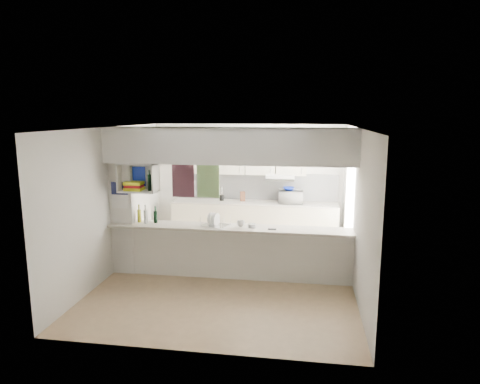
% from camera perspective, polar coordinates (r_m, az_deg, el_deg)
% --- Properties ---
extents(floor, '(4.80, 4.80, 0.00)m').
position_cam_1_polar(floor, '(7.63, -1.49, -11.31)').
color(floor, '#9A7B59').
rests_on(floor, ground).
extents(ceiling, '(4.80, 4.80, 0.00)m').
position_cam_1_polar(ceiling, '(7.09, -1.59, 8.60)').
color(ceiling, white).
rests_on(ceiling, wall_back).
extents(wall_back, '(4.20, 0.00, 4.20)m').
position_cam_1_polar(wall_back, '(9.58, 1.00, 1.27)').
color(wall_back, silver).
rests_on(wall_back, floor).
extents(wall_left, '(0.00, 4.80, 4.80)m').
position_cam_1_polar(wall_left, '(7.89, -16.73, -1.17)').
color(wall_left, silver).
rests_on(wall_left, floor).
extents(wall_right, '(0.00, 4.80, 4.80)m').
position_cam_1_polar(wall_right, '(7.19, 15.18, -2.20)').
color(wall_right, silver).
rests_on(wall_right, floor).
extents(servery_partition, '(4.20, 0.50, 2.60)m').
position_cam_1_polar(servery_partition, '(7.22, -2.91, 1.11)').
color(servery_partition, silver).
rests_on(servery_partition, floor).
extents(cubby_shelf, '(0.65, 0.35, 0.50)m').
position_cam_1_polar(cubby_shelf, '(7.55, -13.43, 1.65)').
color(cubby_shelf, white).
rests_on(cubby_shelf, bulkhead).
extents(kitchen_run, '(3.60, 0.63, 2.24)m').
position_cam_1_polar(kitchen_run, '(9.39, 1.75, -1.87)').
color(kitchen_run, beige).
rests_on(kitchen_run, floor).
extents(microwave, '(0.53, 0.37, 0.29)m').
position_cam_1_polar(microwave, '(9.24, 6.78, -0.63)').
color(microwave, white).
rests_on(microwave, bench_top).
extents(bowl, '(0.25, 0.25, 0.06)m').
position_cam_1_polar(bowl, '(9.22, 6.53, 0.45)').
color(bowl, '#0E229C').
rests_on(bowl, microwave).
extents(dish_rack, '(0.52, 0.45, 0.23)m').
position_cam_1_polar(dish_rack, '(7.38, -3.29, -3.83)').
color(dish_rack, silver).
rests_on(dish_rack, breakfast_bar).
extents(cup, '(0.16, 0.16, 0.11)m').
position_cam_1_polar(cup, '(7.26, 0.08, -4.22)').
color(cup, white).
rests_on(cup, dish_rack).
extents(wine_bottles, '(0.52, 0.15, 0.33)m').
position_cam_1_polar(wine_bottles, '(7.75, -12.87, -3.17)').
color(wine_bottles, black).
rests_on(wine_bottles, breakfast_bar).
extents(plastic_tubs, '(0.49, 0.17, 0.07)m').
position_cam_1_polar(plastic_tubs, '(7.26, 1.79, -4.54)').
color(plastic_tubs, silver).
rests_on(plastic_tubs, breakfast_bar).
extents(utensil_jar, '(0.10, 0.10, 0.14)m').
position_cam_1_polar(utensil_jar, '(9.48, -2.46, -0.76)').
color(utensil_jar, black).
rests_on(utensil_jar, bench_top).
extents(knife_block, '(0.13, 0.11, 0.21)m').
position_cam_1_polar(knife_block, '(9.43, 0.35, -0.58)').
color(knife_block, '#57311E').
rests_on(knife_block, bench_top).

